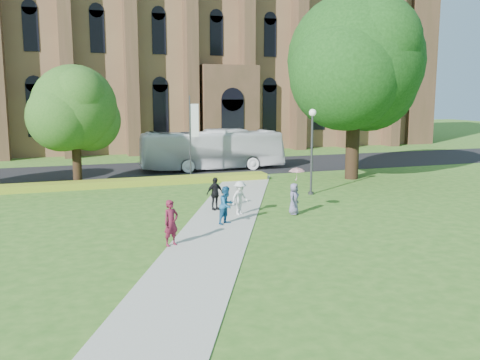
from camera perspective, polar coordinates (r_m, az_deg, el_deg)
name	(u,v)px	position (r m, az deg, el deg)	size (l,w,h in m)	color
ground	(227,229)	(24.67, -1.42, -5.30)	(160.00, 160.00, 0.00)	#2D5D1C
road	(153,170)	(43.81, -9.30, 1.06)	(160.00, 10.00, 0.02)	black
footpath	(220,224)	(25.59, -2.10, -4.71)	(3.20, 30.00, 0.04)	#B2B2A8
flower_hedge	(140,182)	(36.84, -10.60, -0.20)	(18.00, 1.40, 0.45)	gold
cathedral	(206,34)	(65.16, -3.65, 15.28)	(52.60, 18.25, 28.00)	brown
streetlamp	(312,141)	(32.87, 7.69, 4.13)	(0.44, 0.44, 5.24)	#38383D
large_tree	(355,62)	(39.38, 12.20, 12.25)	(9.60, 9.60, 13.20)	#332114
street_tree_1	(74,108)	(37.31, -17.26, 7.38)	(5.60, 5.60, 8.05)	#332114
banner_pole_0	(192,132)	(39.19, -5.19, 5.15)	(0.70, 0.10, 6.00)	#38383D
tour_coach	(212,150)	(43.34, -2.97, 3.25)	(2.72, 11.63, 3.24)	white
pedestrian_0	(171,223)	(21.97, -7.37, -4.55)	(0.69, 0.45, 1.89)	#5B1428
pedestrian_1	(227,205)	(25.36, -1.45, -2.69)	(0.88, 0.69, 1.82)	#1A5583
pedestrian_2	(240,198)	(27.26, -0.01, -1.92)	(1.12, 0.64, 1.74)	silver
pedestrian_3	(215,194)	(28.42, -2.70, -1.46)	(1.02, 0.43, 1.75)	black
pedestrian_4	(294,199)	(27.54, 5.77, -2.00)	(0.78, 0.51, 1.60)	slate
parasol	(297,176)	(27.50, 6.06, 0.41)	(0.79, 0.79, 0.69)	#D5969F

